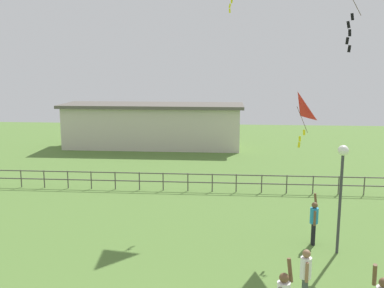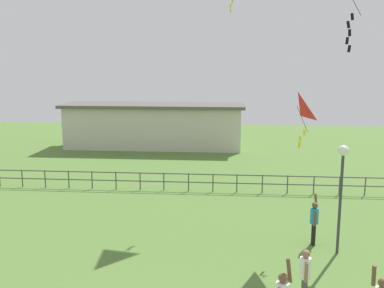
% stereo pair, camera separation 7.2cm
% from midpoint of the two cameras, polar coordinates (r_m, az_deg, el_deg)
% --- Properties ---
extents(lamppost, '(0.36, 0.36, 3.85)m').
position_cam_midpoint_polar(lamppost, '(15.67, 19.12, -3.76)').
color(lamppost, '#38383D').
rests_on(lamppost, ground_plane).
extents(person_0, '(0.30, 0.49, 1.64)m').
position_cam_midpoint_polar(person_0, '(12.65, 14.70, -16.12)').
color(person_0, '#3F4C47').
rests_on(person_0, ground_plane).
extents(person_1, '(0.30, 0.49, 1.89)m').
position_cam_midpoint_polar(person_1, '(16.70, 15.79, -9.51)').
color(person_1, black).
rests_on(person_1, ground_plane).
extents(kite_1, '(0.80, 1.06, 1.97)m').
position_cam_midpoint_polar(kite_1, '(15.95, 13.72, 4.62)').
color(kite_1, red).
extents(waterfront_railing, '(36.06, 0.06, 0.95)m').
position_cam_midpoint_polar(waterfront_railing, '(22.79, -0.86, -4.65)').
color(waterfront_railing, '#4C4742').
rests_on(waterfront_railing, ground_plane).
extents(pavilion_building, '(14.22, 4.26, 3.46)m').
position_cam_midpoint_polar(pavilion_building, '(34.73, -4.93, 2.43)').
color(pavilion_building, beige).
rests_on(pavilion_building, ground_plane).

